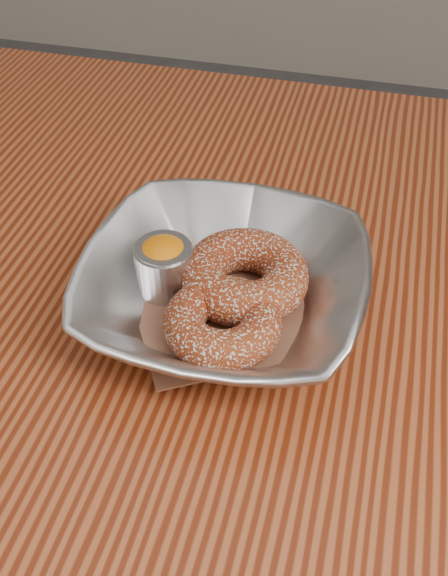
% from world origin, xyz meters
% --- Properties ---
extents(table, '(1.20, 0.80, 0.75)m').
position_xyz_m(table, '(0.00, 0.00, 0.65)').
color(table, brown).
rests_on(table, ground_plane).
extents(serving_bowl, '(0.23, 0.23, 0.06)m').
position_xyz_m(serving_bowl, '(-0.09, -0.04, 0.78)').
color(serving_bowl, '#B9BCC1').
rests_on(serving_bowl, table).
extents(parchment, '(0.20, 0.20, 0.00)m').
position_xyz_m(parchment, '(-0.09, -0.04, 0.76)').
color(parchment, brown).
rests_on(parchment, table).
extents(donut_back, '(0.12, 0.12, 0.04)m').
position_xyz_m(donut_back, '(-0.08, -0.02, 0.78)').
color(donut_back, maroon).
rests_on(donut_back, parchment).
extents(donut_front, '(0.11, 0.11, 0.03)m').
position_xyz_m(donut_front, '(-0.08, -0.07, 0.78)').
color(donut_front, maroon).
rests_on(donut_front, parchment).
extents(ramekin, '(0.05, 0.05, 0.05)m').
position_xyz_m(ramekin, '(-0.15, -0.02, 0.78)').
color(ramekin, '#B9BCC1').
rests_on(ramekin, table).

